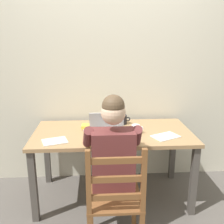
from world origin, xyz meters
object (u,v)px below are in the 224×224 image
(coffee_mug_white, at_px, (136,129))
(coffee_mug_dark, at_px, (123,120))
(wooden_chair, at_px, (115,200))
(computer_mouse, at_px, (133,137))
(desk, at_px, (113,140))
(laptop, at_px, (107,133))
(book_stack_main, at_px, (90,127))
(seated_person, at_px, (112,157))

(coffee_mug_white, height_order, coffee_mug_dark, coffee_mug_dark)
(wooden_chair, height_order, computer_mouse, wooden_chair)
(desk, bearing_deg, coffee_mug_white, -16.89)
(laptop, height_order, book_stack_main, laptop)
(coffee_mug_white, bearing_deg, laptop, -159.42)
(wooden_chair, distance_m, coffee_mug_dark, 1.05)
(desk, distance_m, coffee_mug_dark, 0.30)
(coffee_mug_white, bearing_deg, book_stack_main, 161.77)
(desk, height_order, computer_mouse, computer_mouse)
(desk, distance_m, computer_mouse, 0.29)
(coffee_mug_dark, xyz_separation_m, book_stack_main, (-0.36, -0.15, -0.03))
(seated_person, distance_m, laptop, 0.31)
(laptop, bearing_deg, wooden_chair, -86.72)
(book_stack_main, bearing_deg, coffee_mug_white, -18.23)
(seated_person, bearing_deg, desk, 86.03)
(coffee_mug_dark, bearing_deg, desk, -119.88)
(computer_mouse, xyz_separation_m, coffee_mug_dark, (-0.05, 0.43, 0.03))
(wooden_chair, relative_size, computer_mouse, 9.42)
(book_stack_main, bearing_deg, coffee_mug_dark, 22.39)
(wooden_chair, bearing_deg, book_stack_main, 103.29)
(book_stack_main, bearing_deg, laptop, -57.75)
(seated_person, bearing_deg, laptop, 96.42)
(computer_mouse, bearing_deg, seated_person, -128.47)
(laptop, bearing_deg, coffee_mug_dark, 64.17)
(seated_person, relative_size, computer_mouse, 12.46)
(seated_person, distance_m, book_stack_main, 0.59)
(desk, distance_m, book_stack_main, 0.27)
(desk, bearing_deg, seated_person, -93.97)
(coffee_mug_white, relative_size, coffee_mug_dark, 0.99)
(seated_person, xyz_separation_m, coffee_mug_white, (0.26, 0.40, 0.10))
(laptop, relative_size, computer_mouse, 3.30)
(laptop, height_order, coffee_mug_white, laptop)
(coffee_mug_white, distance_m, book_stack_main, 0.48)
(seated_person, relative_size, coffee_mug_dark, 10.38)
(desk, distance_m, wooden_chair, 0.77)
(desk, height_order, seated_person, seated_person)
(wooden_chair, bearing_deg, computer_mouse, 68.80)
(seated_person, xyz_separation_m, laptop, (-0.03, 0.29, 0.11))
(seated_person, distance_m, computer_mouse, 0.35)
(desk, height_order, book_stack_main, book_stack_main)
(desk, xyz_separation_m, seated_person, (-0.03, -0.47, 0.03))
(wooden_chair, height_order, laptop, laptop)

